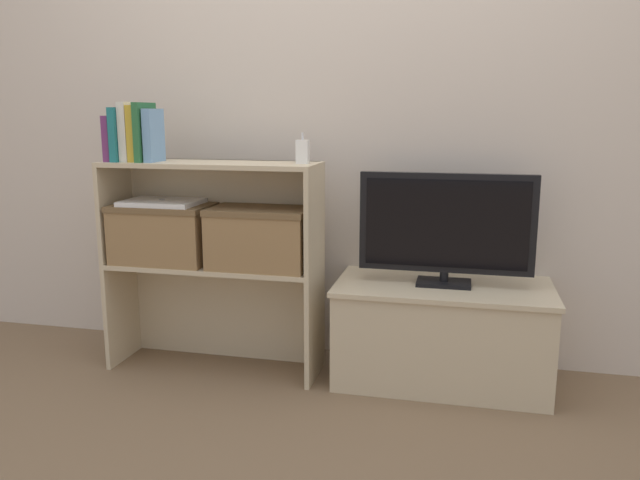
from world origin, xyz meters
name	(u,v)px	position (x,y,z in m)	size (l,w,h in m)	color
ground_plane	(312,391)	(0.00, 0.00, 0.00)	(16.00, 16.00, 0.00)	brown
wall_back	(337,93)	(0.00, 0.48, 1.20)	(10.00, 0.05, 2.40)	beige
tv_stand	(442,333)	(0.51, 0.22, 0.21)	(0.88, 0.47, 0.42)	#CCB793
tv	(446,226)	(0.51, 0.22, 0.67)	(0.70, 0.14, 0.46)	black
bookshelf_lower_tier	(220,298)	(-0.47, 0.21, 0.30)	(0.93, 0.29, 0.47)	#CCB793
bookshelf_upper_tier	(217,198)	(-0.47, 0.21, 0.75)	(0.93, 0.29, 0.44)	#CCB793
book_plum	(113,139)	(-0.89, 0.10, 1.01)	(0.03, 0.14, 0.19)	#6B2D66
book_teal	(121,135)	(-0.85, 0.10, 1.03)	(0.03, 0.16, 0.22)	#1E7075
book_ivory	(129,132)	(-0.82, 0.10, 1.04)	(0.04, 0.12, 0.25)	silver
book_mustard	(137,134)	(-0.78, 0.10, 1.03)	(0.03, 0.13, 0.23)	gold
book_forest	(145,132)	(-0.74, 0.10, 1.04)	(0.03, 0.16, 0.24)	#286638
book_skyblue	(154,135)	(-0.70, 0.10, 1.02)	(0.04, 0.13, 0.22)	#709ECC
baby_monitor	(303,152)	(-0.07, 0.15, 0.96)	(0.05, 0.03, 0.13)	white
storage_basket_left	(164,231)	(-0.70, 0.13, 0.61)	(0.42, 0.26, 0.25)	#937047
storage_basket_right	(260,235)	(-0.25, 0.13, 0.61)	(0.42, 0.26, 0.25)	#937047
laptop	(162,202)	(-0.70, 0.13, 0.74)	(0.32, 0.23, 0.02)	white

